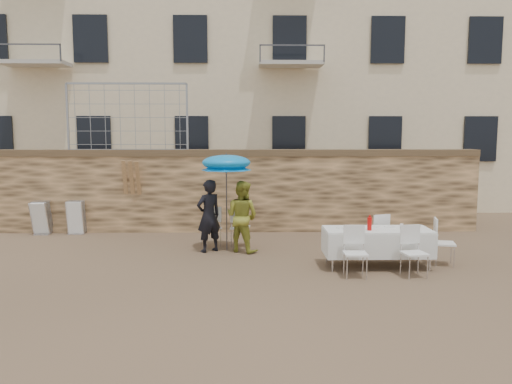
{
  "coord_description": "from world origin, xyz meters",
  "views": [
    {
      "loc": [
        0.18,
        -8.6,
        2.65
      ],
      "look_at": [
        0.4,
        2.2,
        1.4
      ],
      "focal_mm": 35.0,
      "sensor_mm": 36.0,
      "label": 1
    }
  ],
  "objects_px": {
    "umbrella": "(226,165)",
    "table_chair_side": "(444,242)",
    "soda_bottle": "(370,224)",
    "table_chair_front_left": "(355,252)",
    "chair_stack_right": "(78,216)",
    "couple_chair_right": "(240,226)",
    "woman_dress": "(242,216)",
    "chair_stack_left": "(44,217)",
    "man_suit": "(209,216)",
    "table_chair_back": "(377,235)",
    "banquet_table": "(377,231)",
    "table_chair_front_right": "(414,252)",
    "couple_chair_left": "(211,226)"
  },
  "relations": [
    {
      "from": "couple_chair_right",
      "to": "chair_stack_right",
      "type": "height_order",
      "value": "couple_chair_right"
    },
    {
      "from": "umbrella",
      "to": "couple_chair_right",
      "type": "xyz_separation_m",
      "value": [
        0.3,
        0.45,
        -1.47
      ]
    },
    {
      "from": "couple_chair_right",
      "to": "woman_dress",
      "type": "bearing_deg",
      "value": 104.56
    },
    {
      "from": "man_suit",
      "to": "table_chair_back",
      "type": "xyz_separation_m",
      "value": [
        3.67,
        -0.57,
        -0.34
      ]
    },
    {
      "from": "man_suit",
      "to": "soda_bottle",
      "type": "distance_m",
      "value": 3.61
    },
    {
      "from": "umbrella",
      "to": "soda_bottle",
      "type": "xyz_separation_m",
      "value": [
        2.87,
        -1.62,
        -1.05
      ]
    },
    {
      "from": "table_chair_back",
      "to": "woman_dress",
      "type": "bearing_deg",
      "value": -30.36
    },
    {
      "from": "man_suit",
      "to": "couple_chair_right",
      "type": "xyz_separation_m",
      "value": [
        0.7,
        0.55,
        -0.34
      ]
    },
    {
      "from": "soda_bottle",
      "to": "table_chair_front_right",
      "type": "xyz_separation_m",
      "value": [
        0.7,
        -0.6,
        -0.43
      ]
    },
    {
      "from": "banquet_table",
      "to": "table_chair_back",
      "type": "distance_m",
      "value": 0.86
    },
    {
      "from": "banquet_table",
      "to": "table_chair_front_left",
      "type": "relative_size",
      "value": 2.19
    },
    {
      "from": "woman_dress",
      "to": "banquet_table",
      "type": "bearing_deg",
      "value": -175.03
    },
    {
      "from": "table_chair_back",
      "to": "chair_stack_right",
      "type": "bearing_deg",
      "value": -39.85
    },
    {
      "from": "table_chair_front_left",
      "to": "chair_stack_right",
      "type": "distance_m",
      "value": 7.84
    },
    {
      "from": "couple_chair_right",
      "to": "table_chair_side",
      "type": "distance_m",
      "value": 4.55
    },
    {
      "from": "banquet_table",
      "to": "chair_stack_left",
      "type": "bearing_deg",
      "value": 156.18
    },
    {
      "from": "man_suit",
      "to": "soda_bottle",
      "type": "bearing_deg",
      "value": 120.06
    },
    {
      "from": "woman_dress",
      "to": "table_chair_back",
      "type": "relative_size",
      "value": 1.68
    },
    {
      "from": "man_suit",
      "to": "table_chair_side",
      "type": "bearing_deg",
      "value": 130.38
    },
    {
      "from": "table_chair_front_left",
      "to": "table_chair_side",
      "type": "height_order",
      "value": "same"
    },
    {
      "from": "umbrella",
      "to": "banquet_table",
      "type": "distance_m",
      "value": 3.62
    },
    {
      "from": "woman_dress",
      "to": "couple_chair_right",
      "type": "xyz_separation_m",
      "value": [
        -0.05,
        0.55,
        -0.33
      ]
    },
    {
      "from": "umbrella",
      "to": "table_chair_front_left",
      "type": "xyz_separation_m",
      "value": [
        2.47,
        -2.22,
        -1.47
      ]
    },
    {
      "from": "couple_chair_left",
      "to": "soda_bottle",
      "type": "distance_m",
      "value": 3.89
    },
    {
      "from": "chair_stack_left",
      "to": "umbrella",
      "type": "bearing_deg",
      "value": -22.71
    },
    {
      "from": "umbrella",
      "to": "soda_bottle",
      "type": "distance_m",
      "value": 3.46
    },
    {
      "from": "woman_dress",
      "to": "table_chair_side",
      "type": "relative_size",
      "value": 1.68
    },
    {
      "from": "umbrella",
      "to": "table_chair_front_left",
      "type": "relative_size",
      "value": 2.15
    },
    {
      "from": "table_chair_back",
      "to": "table_chair_front_right",
      "type": "bearing_deg",
      "value": 81.64
    },
    {
      "from": "table_chair_front_left",
      "to": "chair_stack_right",
      "type": "relative_size",
      "value": 1.04
    },
    {
      "from": "couple_chair_left",
      "to": "couple_chair_right",
      "type": "xyz_separation_m",
      "value": [
        0.7,
        0.0,
        0.0
      ]
    },
    {
      "from": "couple_chair_left",
      "to": "soda_bottle",
      "type": "height_order",
      "value": "soda_bottle"
    },
    {
      "from": "couple_chair_left",
      "to": "chair_stack_left",
      "type": "height_order",
      "value": "couple_chair_left"
    },
    {
      "from": "couple_chair_left",
      "to": "banquet_table",
      "type": "bearing_deg",
      "value": 125.21
    },
    {
      "from": "umbrella",
      "to": "chair_stack_left",
      "type": "bearing_deg",
      "value": 157.29
    },
    {
      "from": "chair_stack_left",
      "to": "woman_dress",
      "type": "bearing_deg",
      "value": -22.28
    },
    {
      "from": "couple_chair_right",
      "to": "table_chair_back",
      "type": "relative_size",
      "value": 1.0
    },
    {
      "from": "table_chair_front_right",
      "to": "man_suit",
      "type": "bearing_deg",
      "value": 141.95
    },
    {
      "from": "couple_chair_right",
      "to": "banquet_table",
      "type": "relative_size",
      "value": 0.46
    },
    {
      "from": "umbrella",
      "to": "table_chair_side",
      "type": "bearing_deg",
      "value": -17.04
    },
    {
      "from": "couple_chair_right",
      "to": "table_chair_front_left",
      "type": "height_order",
      "value": "same"
    },
    {
      "from": "couple_chair_right",
      "to": "table_chair_back",
      "type": "height_order",
      "value": "same"
    },
    {
      "from": "couple_chair_right",
      "to": "banquet_table",
      "type": "bearing_deg",
      "value": 154.63
    },
    {
      "from": "man_suit",
      "to": "woman_dress",
      "type": "bearing_deg",
      "value": 145.0
    },
    {
      "from": "table_chair_front_right",
      "to": "table_chair_side",
      "type": "height_order",
      "value": "same"
    },
    {
      "from": "banquet_table",
      "to": "table_chair_side",
      "type": "xyz_separation_m",
      "value": [
        1.4,
        0.1,
        -0.25
      ]
    },
    {
      "from": "table_chair_front_left",
      "to": "woman_dress",
      "type": "bearing_deg",
      "value": 136.42
    },
    {
      "from": "table_chair_front_left",
      "to": "chair_stack_left",
      "type": "height_order",
      "value": "table_chair_front_left"
    },
    {
      "from": "umbrella",
      "to": "table_chair_back",
      "type": "distance_m",
      "value": 3.65
    },
    {
      "from": "couple_chair_left",
      "to": "table_chair_front_left",
      "type": "relative_size",
      "value": 1.0
    }
  ]
}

